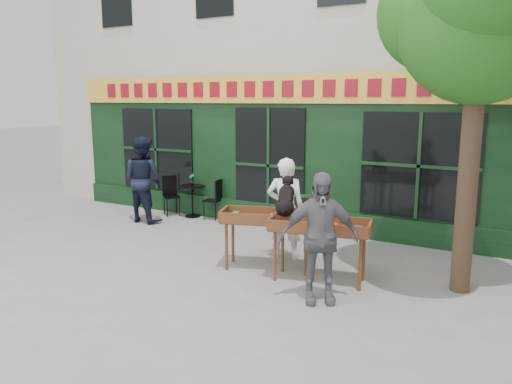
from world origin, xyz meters
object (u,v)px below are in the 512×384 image
Objects in this scene: book_cart_right at (320,230)px; man_right at (319,238)px; bistro_table at (192,195)px; man_left at (143,179)px; book_cart_center at (268,220)px; woman at (286,209)px; dog at (286,195)px.

man_right is (0.30, -0.75, 0.09)m from book_cart_right.
man_left reaches higher than bistro_table.
woman is (0.00, 0.65, 0.08)m from book_cart_center.
woman is at bearing -27.17° from bistro_table.
man_left is (-5.30, 2.32, 0.07)m from man_right.
book_cart_right is 0.87× the size of man_right.
man_left reaches higher than man_right.
book_cart_center is 1.54m from man_right.
book_cart_right is 0.81m from man_right.
woman is at bearing 130.52° from book_cart_right.
bistro_table is at bearing 113.71° from man_right.
book_cart_right is (0.97, -0.11, 0.00)m from book_cart_center.
man_left reaches higher than book_cart_right.
man_left is (-4.04, 0.81, 0.08)m from woman.
bistro_table is at bearing 128.23° from dog.
woman is 2.37× the size of bistro_table.
dog is at bearing 162.53° from man_left.
man_right is at bearing -35.00° from bistro_table.
dog reaches higher than book_cart_center.
bistro_table is (-4.30, 2.47, -0.28)m from book_cart_right.
bistro_table is at bearing 126.13° from book_cart_center.
book_cart_center is 2.13× the size of bistro_table.
book_cart_center is at bearing 153.31° from dog.
book_cart_right is 2.10× the size of bistro_table.
man_right is at bearing 157.89° from man_left.
book_cart_center is 0.82× the size of man_left.
man_left is at bearing -127.87° from bistro_table.
book_cart_right is 0.81× the size of man_left.
dog is at bearing -26.69° from book_cart_center.
book_cart_center is at bearing 162.12° from book_cart_right.
man_right is (1.27, -0.86, 0.09)m from book_cart_center.
dog is at bearing 163.00° from book_cart_right.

